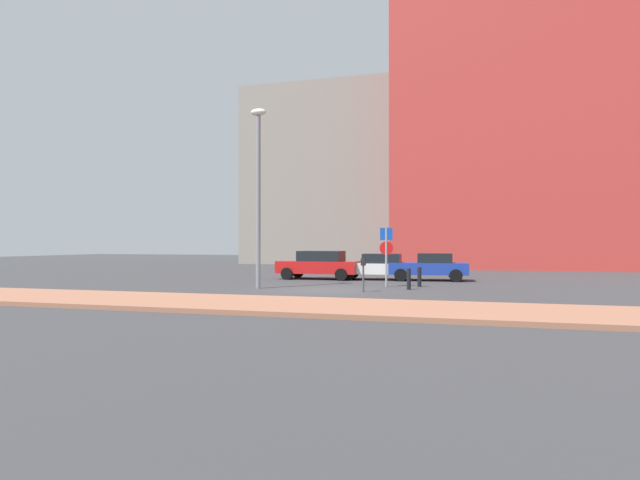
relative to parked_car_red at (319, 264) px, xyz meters
The scene contains 12 objects.
ground_plane 6.52m from the parked_car_red, 72.43° to the right, with size 120.00×120.00×0.00m, color #38383A.
sidewalk_brick 12.53m from the parked_car_red, 81.02° to the right, with size 40.00×3.95×0.14m, color #9E664C.
parked_car_red is the anchor object (origin of this frame).
parked_car_white 3.13m from the parked_car_red, ahead, with size 4.10×2.06×1.38m.
parked_car_blue 5.83m from the parked_car_red, ahead, with size 4.12×2.14×1.42m.
parking_sign_post 5.93m from the parked_car_red, 43.37° to the right, with size 0.60×0.13×2.65m.
parking_meter 7.75m from the parked_car_red, 60.83° to the right, with size 0.18×0.14×1.33m.
street_lamp 7.37m from the parked_car_red, 98.06° to the right, with size 0.70×0.36×7.72m.
traffic_bollard_near 6.71m from the parked_car_red, 32.27° to the right, with size 0.18×0.18×0.87m, color black.
traffic_bollard_mid 7.47m from the parked_car_red, 43.81° to the right, with size 0.17×0.17×0.89m, color black.
building_colorful_midrise 27.12m from the parked_car_red, 59.73° to the left, with size 19.69×16.00×29.12m, color #BF3833.
building_under_construction 27.43m from the parked_car_red, 102.74° to the left, with size 14.98×14.78×16.88m, color gray.
Camera 1 is at (5.92, -20.94, 1.92)m, focal length 29.37 mm.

